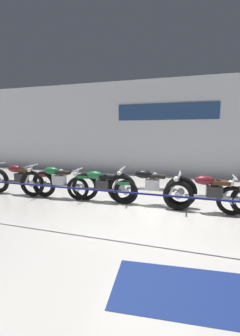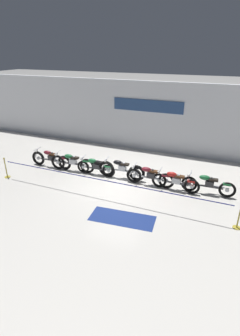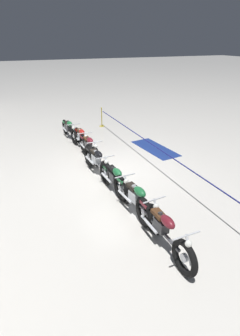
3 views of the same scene
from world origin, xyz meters
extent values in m
plane|color=silver|center=(0.00, 0.00, 0.00)|extent=(120.00, 120.00, 0.00)
torus|color=black|center=(-4.91, 0.49, 0.39)|extent=(0.79, 0.14, 0.79)
torus|color=black|center=(-3.22, 0.50, 0.39)|extent=(0.79, 0.14, 0.79)
cylinder|color=silver|center=(-4.91, 0.49, 0.39)|extent=(0.18, 0.08, 0.18)
cylinder|color=silver|center=(-3.22, 0.50, 0.39)|extent=(0.18, 0.08, 0.18)
cylinder|color=silver|center=(-5.00, 0.49, 0.68)|extent=(0.30, 0.06, 0.59)
cube|color=#2D2D30|center=(-4.01, 0.49, 0.55)|extent=(0.36, 0.22, 0.26)
cylinder|color=#2D2D30|center=(-4.05, 0.49, 0.75)|extent=(0.18, 0.11, 0.24)
cylinder|color=#2D2D30|center=(-3.97, 0.49, 0.75)|extent=(0.18, 0.11, 0.24)
cylinder|color=silver|center=(-3.71, 0.64, 0.41)|extent=(0.70, 0.08, 0.07)
cube|color=#47474C|center=(-4.06, 0.49, 0.41)|extent=(1.35, 0.07, 0.06)
ellipsoid|color=maroon|center=(-4.24, 0.49, 0.81)|extent=(0.46, 0.22, 0.22)
cube|color=#4C2D19|center=(-3.88, 0.49, 0.77)|extent=(0.40, 0.20, 0.09)
cube|color=maroon|center=(-3.27, 0.50, 0.67)|extent=(0.32, 0.16, 0.08)
cylinder|color=silver|center=(-4.89, 0.49, 0.94)|extent=(0.04, 0.62, 0.04)
sphere|color=silver|center=(-4.97, 0.49, 0.80)|extent=(0.14, 0.14, 0.14)
torus|color=black|center=(-3.58, 0.43, 0.40)|extent=(0.80, 0.19, 0.79)
torus|color=black|center=(-1.90, 0.57, 0.40)|extent=(0.80, 0.19, 0.79)
cylinder|color=silver|center=(-3.58, 0.43, 0.40)|extent=(0.19, 0.10, 0.19)
cylinder|color=silver|center=(-1.90, 0.57, 0.40)|extent=(0.19, 0.10, 0.19)
cylinder|color=silver|center=(-3.67, 0.42, 0.68)|extent=(0.31, 0.08, 0.59)
cube|color=silver|center=(-2.69, 0.50, 0.56)|extent=(0.38, 0.25, 0.26)
cylinder|color=silver|center=(-2.73, 0.50, 0.76)|extent=(0.19, 0.12, 0.24)
cylinder|color=silver|center=(-2.65, 0.51, 0.76)|extent=(0.19, 0.12, 0.24)
cylinder|color=silver|center=(-2.40, 0.67, 0.42)|extent=(0.70, 0.13, 0.07)
cube|color=#47474C|center=(-2.74, 0.50, 0.42)|extent=(1.35, 0.17, 0.06)
ellipsoid|color=#1E6B38|center=(-2.92, 0.48, 0.82)|extent=(0.48, 0.26, 0.22)
cube|color=black|center=(-2.56, 0.51, 0.78)|extent=(0.42, 0.23, 0.09)
cube|color=#1E6B38|center=(-1.95, 0.57, 0.68)|extent=(0.33, 0.19, 0.08)
cylinder|color=silver|center=(-3.56, 0.43, 0.95)|extent=(0.09, 0.62, 0.04)
sphere|color=silver|center=(-3.64, 0.42, 0.81)|extent=(0.14, 0.14, 0.14)
torus|color=black|center=(-2.11, 0.53, 0.33)|extent=(0.67, 0.13, 0.67)
torus|color=black|center=(-0.69, 0.59, 0.33)|extent=(0.67, 0.13, 0.67)
cylinder|color=silver|center=(-2.11, 0.53, 0.33)|extent=(0.16, 0.09, 0.16)
cylinder|color=silver|center=(-0.69, 0.59, 0.33)|extent=(0.16, 0.09, 0.16)
cylinder|color=silver|center=(-2.20, 0.52, 0.62)|extent=(0.31, 0.07, 0.59)
cube|color=#2D2D30|center=(-1.35, 0.56, 0.49)|extent=(0.37, 0.24, 0.26)
cylinder|color=#2D2D30|center=(-1.39, 0.56, 0.69)|extent=(0.18, 0.12, 0.24)
cylinder|color=#2D2D30|center=(-1.31, 0.56, 0.69)|extent=(0.18, 0.12, 0.24)
cylinder|color=silver|center=(-1.06, 0.72, 0.35)|extent=(0.70, 0.10, 0.07)
cube|color=#47474C|center=(-1.40, 0.56, 0.35)|extent=(1.13, 0.11, 0.06)
ellipsoid|color=#1E6B38|center=(-1.58, 0.55, 0.75)|extent=(0.47, 0.24, 0.22)
cube|color=black|center=(-1.22, 0.57, 0.71)|extent=(0.41, 0.22, 0.09)
cube|color=#1E6B38|center=(-0.74, 0.59, 0.57)|extent=(0.33, 0.17, 0.08)
cylinder|color=silver|center=(-2.09, 0.53, 0.88)|extent=(0.06, 0.62, 0.04)
sphere|color=silver|center=(-2.17, 0.52, 0.74)|extent=(0.14, 0.14, 0.14)
torus|color=black|center=(-0.84, 0.64, 0.41)|extent=(0.83, 0.20, 0.82)
torus|color=black|center=(0.73, 0.73, 0.41)|extent=(0.83, 0.20, 0.82)
cylinder|color=silver|center=(-0.84, 0.64, 0.41)|extent=(0.19, 0.09, 0.19)
cylinder|color=silver|center=(0.73, 0.73, 0.41)|extent=(0.19, 0.09, 0.19)
cylinder|color=silver|center=(-0.93, 0.63, 0.69)|extent=(0.31, 0.07, 0.59)
cube|color=silver|center=(0.00, 0.69, 0.57)|extent=(0.37, 0.24, 0.26)
cylinder|color=silver|center=(-0.04, 0.69, 0.77)|extent=(0.19, 0.12, 0.24)
cylinder|color=silver|center=(0.04, 0.69, 0.77)|extent=(0.19, 0.12, 0.24)
cylinder|color=silver|center=(0.29, 0.85, 0.43)|extent=(0.70, 0.11, 0.07)
cube|color=#ADAFB5|center=(-0.05, 0.69, 0.43)|extent=(1.26, 0.14, 0.06)
ellipsoid|color=black|center=(-0.23, 0.68, 0.83)|extent=(0.47, 0.25, 0.22)
cube|color=black|center=(0.13, 0.70, 0.79)|extent=(0.41, 0.22, 0.09)
cube|color=black|center=(0.68, 0.73, 0.69)|extent=(0.33, 0.18, 0.08)
cylinder|color=silver|center=(-0.82, 0.64, 0.96)|extent=(0.07, 0.62, 0.04)
sphere|color=silver|center=(-0.90, 0.64, 0.82)|extent=(0.14, 0.14, 0.14)
torus|color=black|center=(0.68, 0.50, 0.38)|extent=(0.75, 0.14, 0.75)
torus|color=black|center=(2.22, 0.54, 0.38)|extent=(0.75, 0.14, 0.75)
cylinder|color=silver|center=(0.68, 0.50, 0.38)|extent=(0.18, 0.08, 0.18)
cylinder|color=silver|center=(2.22, 0.54, 0.38)|extent=(0.18, 0.08, 0.18)
cylinder|color=silver|center=(0.59, 0.50, 0.66)|extent=(0.30, 0.06, 0.59)
cube|color=#2D2D30|center=(1.50, 0.52, 0.54)|extent=(0.37, 0.23, 0.26)
cylinder|color=#2D2D30|center=(1.46, 0.52, 0.74)|extent=(0.18, 0.11, 0.24)
cylinder|color=#2D2D30|center=(1.54, 0.52, 0.74)|extent=(0.18, 0.11, 0.24)
cylinder|color=silver|center=(1.80, 0.67, 0.40)|extent=(0.70, 0.09, 0.07)
cube|color=#ADAFB5|center=(1.45, 0.52, 0.40)|extent=(1.24, 0.09, 0.06)
ellipsoid|color=maroon|center=(1.27, 0.51, 0.80)|extent=(0.47, 0.23, 0.22)
cube|color=#4C2D19|center=(1.63, 0.52, 0.76)|extent=(0.41, 0.21, 0.09)
cube|color=maroon|center=(2.17, 0.54, 0.64)|extent=(0.32, 0.17, 0.08)
cylinder|color=silver|center=(0.70, 0.50, 0.93)|extent=(0.05, 0.62, 0.04)
sphere|color=silver|center=(0.62, 0.50, 0.79)|extent=(0.14, 0.14, 0.14)
torus|color=black|center=(1.90, 0.51, 0.35)|extent=(0.70, 0.13, 0.70)
torus|color=black|center=(3.38, 0.48, 0.35)|extent=(0.70, 0.13, 0.70)
cylinder|color=silver|center=(1.90, 0.51, 0.35)|extent=(0.17, 0.08, 0.17)
cylinder|color=silver|center=(3.38, 0.48, 0.35)|extent=(0.17, 0.08, 0.17)
cylinder|color=silver|center=(1.81, 0.51, 0.63)|extent=(0.30, 0.06, 0.59)
cube|color=silver|center=(2.69, 0.49, 0.51)|extent=(0.37, 0.23, 0.26)
cylinder|color=silver|center=(2.65, 0.50, 0.71)|extent=(0.18, 0.11, 0.24)
cylinder|color=silver|center=(2.73, 0.49, 0.71)|extent=(0.18, 0.11, 0.24)
cylinder|color=silver|center=(2.99, 0.63, 0.37)|extent=(0.70, 0.09, 0.07)
cube|color=#47474C|center=(2.64, 0.50, 0.37)|extent=(1.19, 0.09, 0.06)
ellipsoid|color=#B21E19|center=(2.46, 0.50, 0.77)|extent=(0.47, 0.23, 0.22)
cube|color=#4C2D19|center=(2.82, 0.49, 0.73)|extent=(0.40, 0.21, 0.09)
cube|color=#B21E19|center=(3.33, 0.48, 0.60)|extent=(0.32, 0.17, 0.08)
cylinder|color=silver|center=(1.92, 0.51, 0.90)|extent=(0.05, 0.62, 0.04)
sphere|color=silver|center=(1.84, 0.51, 0.76)|extent=(0.14, 0.14, 0.14)
torus|color=black|center=(3.23, 0.68, 0.36)|extent=(0.72, 0.14, 0.72)
torus|color=black|center=(4.83, 0.74, 0.36)|extent=(0.72, 0.14, 0.72)
cylinder|color=silver|center=(3.23, 0.68, 0.36)|extent=(0.17, 0.09, 0.17)
cylinder|color=silver|center=(4.83, 0.74, 0.36)|extent=(0.17, 0.09, 0.17)
cylinder|color=silver|center=(3.14, 0.67, 0.64)|extent=(0.31, 0.07, 0.59)
cube|color=#2D2D30|center=(4.08, 0.71, 0.52)|extent=(0.37, 0.23, 0.26)
cylinder|color=#2D2D30|center=(4.04, 0.71, 0.72)|extent=(0.18, 0.12, 0.24)
cylinder|color=#2D2D30|center=(4.12, 0.71, 0.72)|extent=(0.18, 0.12, 0.24)
cylinder|color=silver|center=(4.38, 0.86, 0.38)|extent=(0.70, 0.10, 0.07)
cube|color=#47474C|center=(4.03, 0.71, 0.38)|extent=(1.28, 0.11, 0.06)
ellipsoid|color=#1E6B38|center=(3.85, 0.70, 0.78)|extent=(0.47, 0.24, 0.22)
cube|color=black|center=(4.21, 0.71, 0.74)|extent=(0.41, 0.22, 0.09)
cube|color=#1E6B38|center=(4.78, 0.74, 0.62)|extent=(0.33, 0.17, 0.08)
cylinder|color=silver|center=(3.25, 0.68, 0.91)|extent=(0.06, 0.62, 0.04)
sphere|color=silver|center=(3.17, 0.67, 0.77)|extent=(0.14, 0.14, 0.14)
cylinder|color=navy|center=(-0.05, -1.39, 0.88)|extent=(10.23, 0.04, 0.04)
cylinder|color=gold|center=(5.28, -1.39, 0.01)|extent=(0.28, 0.28, 0.03)
cylinder|color=gold|center=(5.28, -1.39, 0.50)|extent=(0.05, 0.05, 0.95)
sphere|color=gold|center=(5.28, -1.39, 1.01)|extent=(0.08, 0.08, 0.08)
cube|color=navy|center=(1.27, -2.43, 0.00)|extent=(2.56, 1.24, 0.01)
camera|label=1|loc=(0.89, -5.07, 1.93)|focal=24.00mm
camera|label=2|loc=(4.35, -10.08, 5.86)|focal=28.00mm
camera|label=3|loc=(-7.98, 3.20, 4.31)|focal=28.00mm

